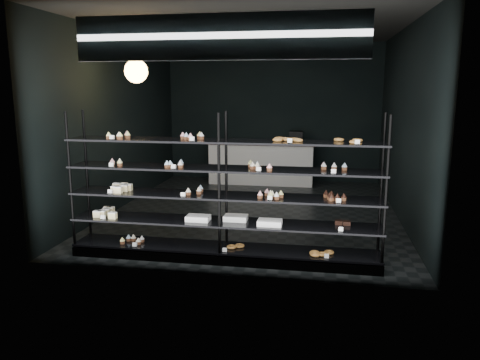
# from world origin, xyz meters

# --- Properties ---
(room) EXTENTS (5.01, 6.01, 3.20)m
(room) POSITION_xyz_m (0.00, 0.00, 1.60)
(room) COLOR black
(room) RESTS_ON ground
(display_shelf) EXTENTS (4.00, 0.50, 1.91)m
(display_shelf) POSITION_xyz_m (-0.08, -2.45, 0.63)
(display_shelf) COLOR black
(display_shelf) RESTS_ON room
(signage) EXTENTS (3.30, 0.05, 0.50)m
(signage) POSITION_xyz_m (0.00, -2.93, 2.75)
(signage) COLOR #0E0D43
(signage) RESTS_ON room
(pendant_lamp) EXTENTS (0.36, 0.36, 0.91)m
(pendant_lamp) POSITION_xyz_m (-1.70, -1.11, 2.45)
(pendant_lamp) COLOR black
(pendant_lamp) RESTS_ON room
(service_counter) EXTENTS (2.46, 0.65, 1.23)m
(service_counter) POSITION_xyz_m (-0.18, 2.50, 0.50)
(service_counter) COLOR silver
(service_counter) RESTS_ON room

